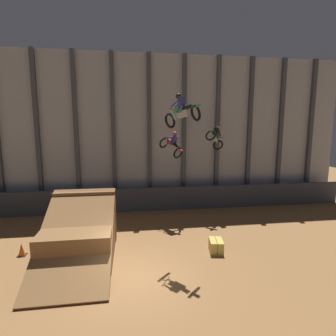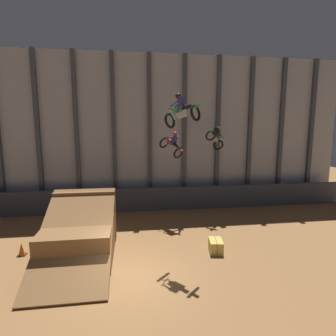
{
  "view_description": "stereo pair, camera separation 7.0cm",
  "coord_description": "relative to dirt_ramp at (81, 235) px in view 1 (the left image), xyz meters",
  "views": [
    {
      "loc": [
        -0.16,
        -9.42,
        5.72
      ],
      "look_at": [
        1.99,
        5.27,
        3.49
      ],
      "focal_mm": 28.0,
      "sensor_mm": 36.0,
      "label": 1
    },
    {
      "loc": [
        -0.09,
        -9.43,
        5.72
      ],
      "look_at": [
        1.99,
        5.27,
        3.49
      ],
      "focal_mm": 28.0,
      "sensor_mm": 36.0,
      "label": 2
    }
  ],
  "objects": [
    {
      "name": "ground_plane",
      "position": [
        2.44,
        -2.36,
        -0.94
      ],
      "size": [
        60.0,
        60.0,
        0.0
      ],
      "primitive_type": "plane",
      "color": "olive"
    },
    {
      "name": "arena_back_wall",
      "position": [
        2.44,
        7.33,
        4.53
      ],
      "size": [
        32.0,
        0.4,
        10.94
      ],
      "color": "#A3A8B2",
      "rests_on": "ground_plane"
    },
    {
      "name": "lower_barrier",
      "position": [
        2.44,
        6.05,
        -0.12
      ],
      "size": [
        31.36,
        0.2,
        1.64
      ],
      "color": "#383D47",
      "rests_on": "ground_plane"
    },
    {
      "name": "dirt_ramp",
      "position": [
        0.0,
        0.0,
        0.0
      ],
      "size": [
        2.99,
        5.4,
        2.78
      ],
      "color": "brown",
      "rests_on": "ground_plane"
    },
    {
      "name": "rider_bike_left_air",
      "position": [
        4.61,
        -0.14,
        5.53
      ],
      "size": [
        1.67,
        1.67,
        1.59
      ],
      "rotation": [
        -0.22,
        0.0,
        0.78
      ],
      "color": "black"
    },
    {
      "name": "rider_bike_center_air",
      "position": [
        4.88,
        4.24,
        3.81
      ],
      "size": [
        1.55,
        1.79,
        1.67
      ],
      "rotation": [
        0.4,
        0.0,
        0.6
      ],
      "color": "black"
    },
    {
      "name": "rider_bike_right_air",
      "position": [
        7.9,
        5.01,
        4.23
      ],
      "size": [
        1.66,
        1.74,
        1.67
      ],
      "rotation": [
        -0.5,
        0.0,
        -0.73
      ],
      "color": "black"
    },
    {
      "name": "traffic_cone_near_ramp",
      "position": [
        -1.97,
        3.66,
        -0.66
      ],
      "size": [
        0.36,
        0.36,
        0.58
      ],
      "color": "black",
      "rests_on": "ground_plane"
    },
    {
      "name": "traffic_cone_arena_edge",
      "position": [
        -2.68,
        0.26,
        -0.66
      ],
      "size": [
        0.36,
        0.36,
        0.58
      ],
      "color": "black",
      "rests_on": "ground_plane"
    },
    {
      "name": "hay_bale_trackside",
      "position": [
        6.2,
        -0.61,
        -0.66
      ],
      "size": [
        0.75,
        0.99,
        0.57
      ],
      "rotation": [
        0.0,
        0.0,
        1.39
      ],
      "color": "#CCB751",
      "rests_on": "ground_plane"
    }
  ]
}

